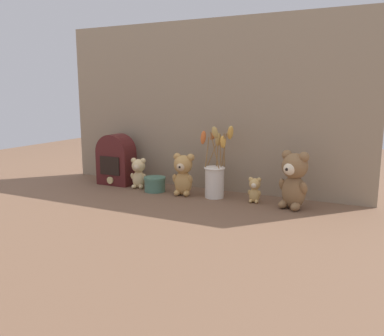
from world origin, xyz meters
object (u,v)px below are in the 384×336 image
teddy_bear_tiny (255,189)px  decorative_tin_tall (154,184)px  teddy_bear_small (138,172)px  flower_vase (215,173)px  vintage_radio (116,160)px  teddy_bear_large (294,179)px  teddy_bear_medium (183,173)px

teddy_bear_tiny → decorative_tin_tall: bearing=-176.9°
teddy_bear_small → flower_vase: bearing=0.5°
teddy_bear_tiny → decorative_tin_tall: size_ratio=1.05×
vintage_radio → flower_vase: bearing=-1.9°
teddy_bear_tiny → vintage_radio: bearing=178.2°
teddy_bear_small → vintage_radio: 0.16m
flower_vase → vintage_radio: 0.54m
vintage_radio → decorative_tin_tall: 0.27m
flower_vase → decorative_tin_tall: bearing=-174.0°
teddy_bear_tiny → flower_vase: size_ratio=0.34×
teddy_bear_small → teddy_bear_tiny: 0.58m
teddy_bear_large → teddy_bear_tiny: (-0.16, 0.01, -0.06)m
teddy_bear_tiny → decorative_tin_tall: teddy_bear_tiny is taller
flower_vase → vintage_radio: flower_vase is taller
teddy_bear_tiny → flower_vase: 0.19m
teddy_bear_large → teddy_bear_medium: 0.49m
teddy_bear_small → decorative_tin_tall: teddy_bear_small is taller
decorative_tin_tall → teddy_bear_tiny: bearing=3.1°
teddy_bear_tiny → flower_vase: flower_vase is taller
vintage_radio → teddy_bear_small: bearing=-8.5°
teddy_bear_small → teddy_bear_tiny: teddy_bear_small is taller
teddy_bear_medium → teddy_bear_small: size_ratio=1.29×
teddy_bear_tiny → teddy_bear_large: bearing=-5.2°
teddy_bear_large → decorative_tin_tall: size_ratio=2.27×
teddy_bear_large → decorative_tin_tall: teddy_bear_large is taller
vintage_radio → teddy_bear_tiny: bearing=-1.8°
teddy_bear_small → teddy_bear_tiny: bearing=-0.1°
teddy_bear_small → vintage_radio: bearing=171.5°
flower_vase → vintage_radio: bearing=178.1°
teddy_bear_large → teddy_bear_medium: (-0.49, -0.01, -0.02)m
teddy_bear_large → flower_vase: bearing=176.7°
teddy_bear_large → teddy_bear_medium: size_ratio=1.22×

